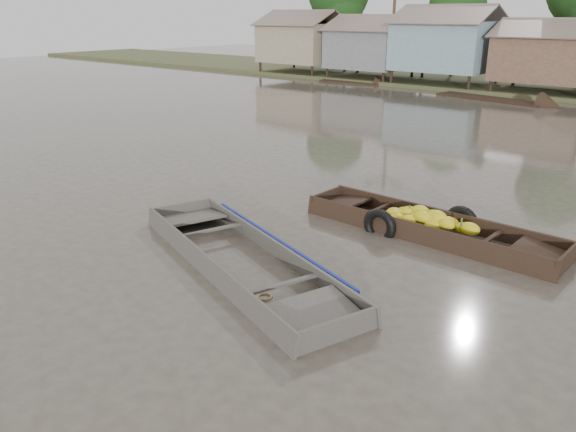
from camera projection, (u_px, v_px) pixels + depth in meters
The scene contains 3 objects.
ground at pixel (282, 266), 11.41m from camera, with size 120.00×120.00×0.00m, color #463F35.
banana_boat at pixel (426, 226), 13.02m from camera, with size 6.15×1.66×0.87m.
viewer_boat at pixel (243, 264), 11.38m from camera, with size 6.89×3.79×0.54m.
Camera 1 is at (6.76, -7.88, 4.85)m, focal length 35.00 mm.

